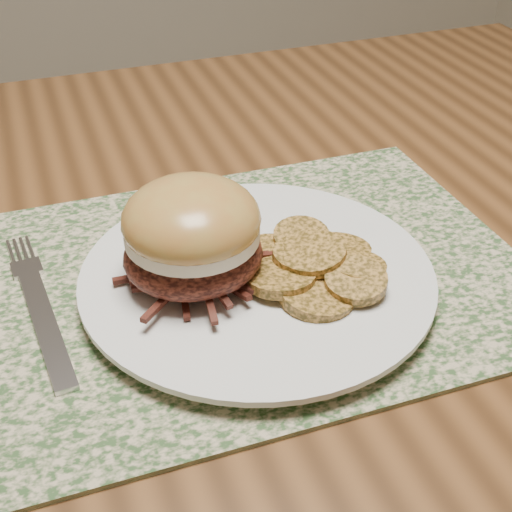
{
  "coord_description": "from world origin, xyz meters",
  "views": [
    {
      "loc": [
        0.01,
        -0.49,
        1.1
      ],
      "look_at": [
        0.15,
        -0.08,
        0.79
      ],
      "focal_mm": 50.0,
      "sensor_mm": 36.0,
      "label": 1
    }
  ],
  "objects_px": {
    "dining_table": "(63,350)",
    "fork": "(39,304)",
    "pork_sandwich": "(192,235)",
    "dinner_plate": "(257,279)"
  },
  "relations": [
    {
      "from": "dining_table",
      "to": "fork",
      "type": "distance_m",
      "value": 0.1
    },
    {
      "from": "pork_sandwich",
      "to": "fork",
      "type": "height_order",
      "value": "pork_sandwich"
    },
    {
      "from": "dining_table",
      "to": "pork_sandwich",
      "type": "bearing_deg",
      "value": -31.71
    },
    {
      "from": "dining_table",
      "to": "pork_sandwich",
      "type": "distance_m",
      "value": 0.19
    },
    {
      "from": "dining_table",
      "to": "fork",
      "type": "xyz_separation_m",
      "value": [
        -0.01,
        -0.04,
        0.09
      ]
    },
    {
      "from": "dinner_plate",
      "to": "pork_sandwich",
      "type": "relative_size",
      "value": 2.09
    },
    {
      "from": "dining_table",
      "to": "fork",
      "type": "relative_size",
      "value": 7.53
    },
    {
      "from": "pork_sandwich",
      "to": "fork",
      "type": "bearing_deg",
      "value": 156.41
    },
    {
      "from": "dinner_plate",
      "to": "fork",
      "type": "relative_size",
      "value": 1.31
    },
    {
      "from": "dinner_plate",
      "to": "fork",
      "type": "distance_m",
      "value": 0.17
    }
  ]
}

